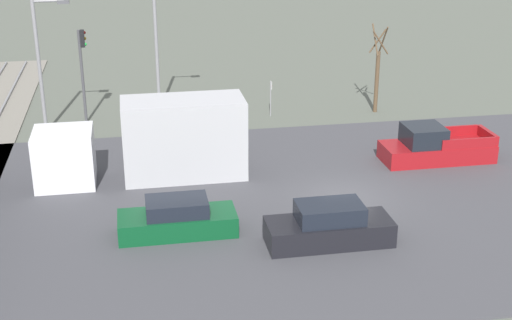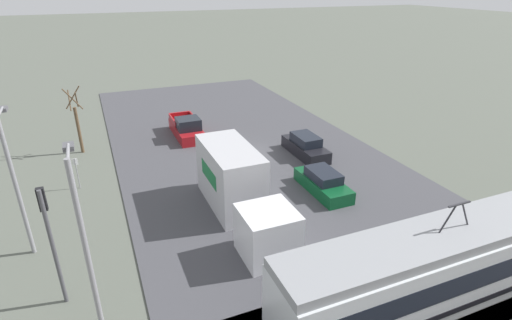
% 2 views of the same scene
% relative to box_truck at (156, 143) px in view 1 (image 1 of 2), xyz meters
% --- Properties ---
extents(ground_plane, '(320.00, 320.00, 0.00)m').
position_rel_box_truck_xyz_m(ground_plane, '(-3.73, -7.83, -1.76)').
color(ground_plane, '#565B51').
extents(road_surface, '(19.41, 47.30, 0.08)m').
position_rel_box_truck_xyz_m(road_surface, '(-3.73, -7.83, -1.72)').
color(road_surface, '#424247').
rests_on(road_surface, ground).
extents(box_truck, '(2.58, 9.42, 3.65)m').
position_rel_box_truck_xyz_m(box_truck, '(0.00, 0.00, 0.00)').
color(box_truck, silver).
rests_on(box_truck, ground).
extents(pickup_truck, '(2.04, 5.41, 1.80)m').
position_rel_box_truck_xyz_m(pickup_truck, '(-0.30, -13.45, -1.00)').
color(pickup_truck, maroon).
rests_on(pickup_truck, ground).
extents(sedan_car_0, '(1.77, 4.73, 1.60)m').
position_rel_box_truck_xyz_m(sedan_car_0, '(-7.69, -6.02, -1.02)').
color(sedan_car_0, black).
rests_on(sedan_car_0, ground).
extents(sedan_car_1, '(1.77, 4.53, 1.43)m').
position_rel_box_truck_xyz_m(sedan_car_1, '(-5.87, -0.49, -1.09)').
color(sedan_car_1, '#0C4723').
rests_on(sedan_car_1, ground).
extents(traffic_light_pole, '(0.28, 0.47, 5.30)m').
position_rel_box_truck_xyz_m(traffic_light_pole, '(9.05, 3.48, 1.67)').
color(traffic_light_pole, '#47474C').
rests_on(traffic_light_pole, ground).
extents(street_tree, '(1.22, 1.01, 5.19)m').
position_rel_box_truck_xyz_m(street_tree, '(8.10, -13.36, 0.60)').
color(street_tree, brown).
rests_on(street_tree, ground).
extents(street_lamp_near_crossing, '(0.36, 1.95, 7.21)m').
position_rel_box_truck_xyz_m(street_lamp_near_crossing, '(7.73, 5.43, 2.45)').
color(street_lamp_near_crossing, gray).
rests_on(street_lamp_near_crossing, ground).
extents(street_lamp_mid_block, '(0.36, 1.95, 7.13)m').
position_rel_box_truck_xyz_m(street_lamp_mid_block, '(10.58, -0.91, 2.41)').
color(street_lamp_mid_block, gray).
rests_on(street_lamp_mid_block, ground).
extents(no_parking_sign, '(0.32, 0.08, 2.08)m').
position_rel_box_truck_xyz_m(no_parking_sign, '(8.38, -7.04, -0.48)').
color(no_parking_sign, gray).
rests_on(no_parking_sign, ground).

